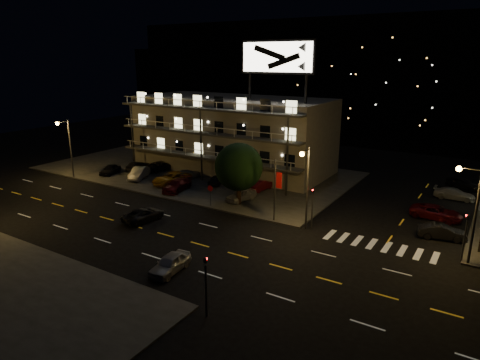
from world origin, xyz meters
The scene contains 29 objects.
ground centered at (0.00, 0.00, 0.00)m, with size 140.00×140.00×0.00m, color black.
curb_nw centered at (-14.00, 20.00, 0.07)m, with size 44.00×24.00×0.15m, color #31312F.
motel centered at (-9.94, 23.88, 5.34)m, with size 28.00×13.80×18.10m.
hill_backdrop centered at (-5.94, 68.78, 11.55)m, with size 120.00×25.00×24.00m.
streetlight_nw centered at (-26.00, 7.94, 4.96)m, with size 0.44×1.92×8.00m.
streetlight_nc centered at (8.50, 7.94, 4.96)m, with size 0.44×1.92×8.00m.
streetlight_ne centered at (22.14, 8.30, 4.96)m, with size 1.92×0.44×8.00m.
signal_nw centered at (9.00, 8.50, 2.57)m, with size 0.20×0.27×4.60m.
signal_sw centered at (9.00, -8.50, 2.57)m, with size 0.20×0.27×4.60m.
signal_ne centered at (22.00, 8.50, 2.57)m, with size 0.27×0.20×4.60m.
banner_north centered at (5.09, 8.40, 3.43)m, with size 0.83×0.16×6.40m.
stop_sign centered at (-3.00, 8.57, 1.71)m, with size 0.91×0.11×2.61m.
tree centered at (-0.72, 10.74, 4.27)m, with size 5.50×5.30×6.93m.
lot_car_0 centered at (-22.84, 11.97, 0.80)m, with size 1.53×3.80×1.29m, color black.
lot_car_1 centered at (-17.67, 12.42, 0.92)m, with size 1.62×4.66×1.53m, color #939499.
lot_car_2 centered at (-12.25, 12.82, 0.89)m, with size 2.47×5.35×1.49m, color #C88712.
lot_car_3 centered at (-9.74, 10.91, 0.84)m, with size 1.95×4.79×1.39m, color #4E0B11.
lot_car_4 centered at (-1.06, 11.88, 0.83)m, with size 1.61×4.01×1.37m, color #939499.
lot_car_5 centered at (-21.03, 15.57, 0.78)m, with size 1.34×3.85×1.27m, color black.
lot_car_6 centered at (-18.11, 17.47, 0.82)m, with size 2.21×4.80×1.33m, color black.
lot_car_7 centered at (-12.11, 15.76, 0.78)m, with size 1.76×4.32×1.25m, color #939499.
lot_car_8 centered at (-7.17, 15.76, 0.77)m, with size 1.46×3.64×1.24m, color black.
lot_car_9 centered at (-1.14, 16.59, 0.80)m, with size 1.38×3.95×1.30m, color #4E0B11.
side_car_0 centered at (19.96, 12.67, 0.68)m, with size 1.44×4.14×1.36m, color black.
side_car_1 centered at (18.74, 17.86, 0.70)m, with size 2.33×5.04×1.40m, color #4E0B11.
side_car_2 centered at (19.55, 25.86, 0.65)m, with size 1.83×4.49×1.30m, color #939499.
side_car_3 centered at (19.96, 31.12, 0.69)m, with size 1.63×4.05×1.38m, color black.
road_car_east centered at (3.09, -5.20, 0.69)m, with size 1.63×4.06×1.38m, color #939499.
road_car_west centered at (-6.32, 1.63, 0.63)m, with size 2.11×4.57×1.27m, color black.
Camera 1 is at (23.46, -27.62, 15.93)m, focal length 32.00 mm.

